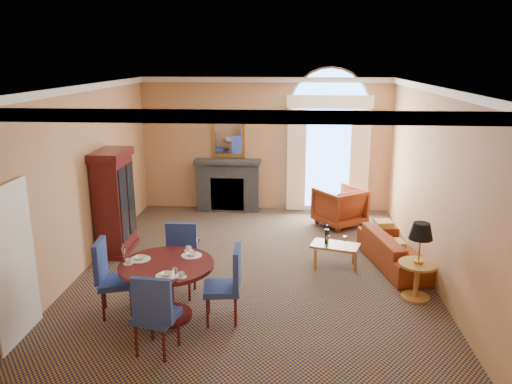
# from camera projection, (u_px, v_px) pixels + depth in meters

# --- Properties ---
(ground) EXTENTS (7.50, 7.50, 0.00)m
(ground) POSITION_uv_depth(u_px,v_px,m) (254.00, 270.00, 8.85)
(ground) COLOR #111936
(ground) RESTS_ON ground
(room_envelope) EXTENTS (6.04, 7.52, 3.45)m
(room_envelope) POSITION_uv_depth(u_px,v_px,m) (255.00, 124.00, 8.83)
(room_envelope) COLOR tan
(room_envelope) RESTS_ON ground
(armoire) EXTENTS (0.57, 1.01, 1.98)m
(armoire) POSITION_uv_depth(u_px,v_px,m) (114.00, 204.00, 9.48)
(armoire) COLOR #3D0E0E
(armoire) RESTS_ON ground
(dining_table) EXTENTS (1.34, 1.34, 1.05)m
(dining_table) POSITION_uv_depth(u_px,v_px,m) (167.00, 279.00, 7.07)
(dining_table) COLOR #3D0E0E
(dining_table) RESTS_ON ground
(dining_chair_north) EXTENTS (0.50, 0.52, 1.12)m
(dining_chair_north) POSITION_uv_depth(u_px,v_px,m) (180.00, 254.00, 7.89)
(dining_chair_north) COLOR navy
(dining_chair_north) RESTS_ON ground
(dining_chair_south) EXTENTS (0.60, 0.60, 1.12)m
(dining_chair_south) POSITION_uv_depth(u_px,v_px,m) (154.00, 310.00, 6.14)
(dining_chair_south) COLOR navy
(dining_chair_south) RESTS_ON ground
(dining_chair_east) EXTENTS (0.55, 0.55, 1.12)m
(dining_chair_east) POSITION_uv_depth(u_px,v_px,m) (229.00, 280.00, 6.99)
(dining_chair_east) COLOR navy
(dining_chair_east) RESTS_ON ground
(dining_chair_west) EXTENTS (0.62, 0.62, 1.12)m
(dining_chair_west) POSITION_uv_depth(u_px,v_px,m) (109.00, 273.00, 7.22)
(dining_chair_west) COLOR navy
(dining_chair_west) RESTS_ON ground
(sofa) EXTENTS (1.19, 2.14, 0.59)m
(sofa) POSITION_uv_depth(u_px,v_px,m) (397.00, 250.00, 8.98)
(sofa) COLOR maroon
(sofa) RESTS_ON ground
(armchair) EXTENTS (1.30, 1.30, 0.86)m
(armchair) POSITION_uv_depth(u_px,v_px,m) (340.00, 207.00, 11.10)
(armchair) COLOR maroon
(armchair) RESTS_ON ground
(coffee_table) EXTENTS (0.92, 0.68, 0.77)m
(coffee_table) POSITION_uv_depth(u_px,v_px,m) (335.00, 246.00, 8.90)
(coffee_table) COLOR #B07935
(coffee_table) RESTS_ON ground
(side_table) EXTENTS (0.60, 0.60, 1.22)m
(side_table) POSITION_uv_depth(u_px,v_px,m) (419.00, 252.00, 7.61)
(side_table) COLOR #B07935
(side_table) RESTS_ON ground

